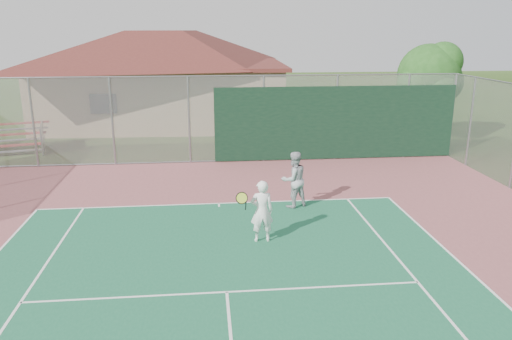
{
  "coord_description": "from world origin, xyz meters",
  "views": [
    {
      "loc": [
        -0.33,
        -2.86,
        5.27
      ],
      "look_at": [
        1.08,
        10.98,
        1.33
      ],
      "focal_mm": 35.0,
      "sensor_mm": 36.0,
      "label": 1
    }
  ],
  "objects_px": {
    "clubhouse": "(164,68)",
    "bleachers": "(6,138)",
    "player_grey_back": "(294,180)",
    "player_white_front": "(261,212)",
    "tree": "(430,77)"
  },
  "relations": [
    {
      "from": "clubhouse",
      "to": "player_grey_back",
      "type": "relative_size",
      "value": 8.48
    },
    {
      "from": "bleachers",
      "to": "player_grey_back",
      "type": "bearing_deg",
      "value": -50.91
    },
    {
      "from": "player_white_front",
      "to": "player_grey_back",
      "type": "bearing_deg",
      "value": -118.27
    },
    {
      "from": "clubhouse",
      "to": "player_grey_back",
      "type": "distance_m",
      "value": 16.11
    },
    {
      "from": "clubhouse",
      "to": "tree",
      "type": "xyz_separation_m",
      "value": [
        12.68,
        -7.0,
        -0.02
      ]
    },
    {
      "from": "clubhouse",
      "to": "bleachers",
      "type": "xyz_separation_m",
      "value": [
        -6.52,
        -6.82,
        -2.5
      ]
    },
    {
      "from": "tree",
      "to": "player_white_front",
      "type": "distance_m",
      "value": 14.17
    },
    {
      "from": "tree",
      "to": "player_grey_back",
      "type": "relative_size",
      "value": 2.74
    },
    {
      "from": "tree",
      "to": "player_grey_back",
      "type": "distance_m",
      "value": 11.52
    },
    {
      "from": "player_white_front",
      "to": "player_grey_back",
      "type": "xyz_separation_m",
      "value": [
        1.27,
        2.47,
        0.04
      ]
    },
    {
      "from": "bleachers",
      "to": "player_grey_back",
      "type": "xyz_separation_m",
      "value": [
        11.41,
        -8.36,
        0.23
      ]
    },
    {
      "from": "player_white_front",
      "to": "player_grey_back",
      "type": "height_order",
      "value": "player_grey_back"
    },
    {
      "from": "player_grey_back",
      "to": "player_white_front",
      "type": "bearing_deg",
      "value": 41.04
    },
    {
      "from": "bleachers",
      "to": "player_grey_back",
      "type": "height_order",
      "value": "player_grey_back"
    },
    {
      "from": "player_white_front",
      "to": "clubhouse",
      "type": "bearing_deg",
      "value": -79.56
    }
  ]
}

